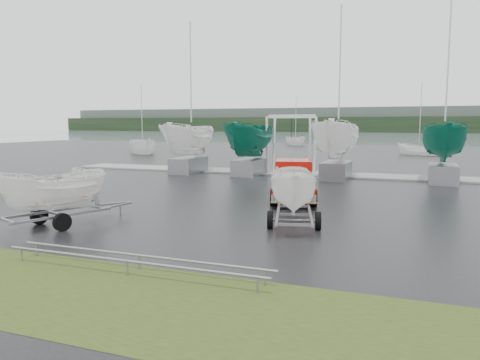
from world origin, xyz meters
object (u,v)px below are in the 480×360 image
at_px(boat_hoist, 291,136).
at_px(trailer_hitched, 295,154).
at_px(trailer_parked, 53,156).
at_px(pickup_truck, 293,179).

bearing_deg(boat_hoist, trailer_hitched, -75.02).
xyz_separation_m(trailer_hitched, boat_hoist, (-4.40, 16.46, 0.17)).
xyz_separation_m(trailer_hitched, trailer_parked, (-7.67, -2.75, -0.07)).
distance_m(trailer_hitched, trailer_parked, 8.15).
bearing_deg(trailer_parked, pickup_truck, 75.13).
bearing_deg(pickup_truck, boat_hoist, 90.60).
bearing_deg(boat_hoist, pickup_truck, -74.80).
height_order(pickup_truck, trailer_parked, trailer_parked).
height_order(trailer_parked, boat_hoist, trailer_parked).
relative_size(pickup_truck, boat_hoist, 1.37).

